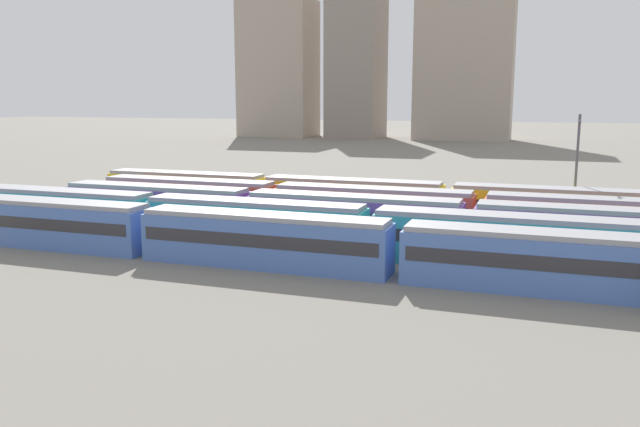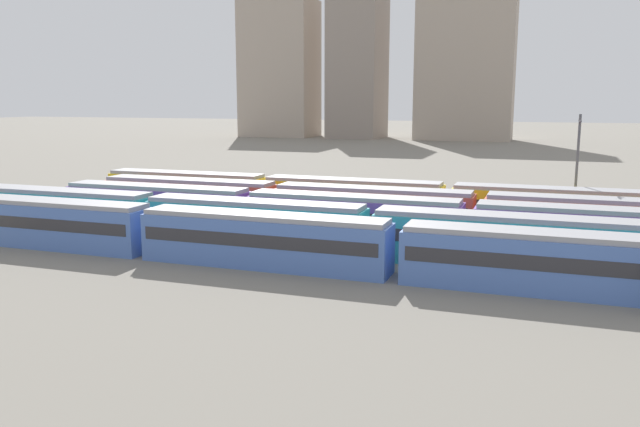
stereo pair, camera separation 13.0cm
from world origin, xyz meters
name	(u,v)px [view 1 (the left image)]	position (x,y,z in m)	size (l,w,h in m)	color
ground_plane	(184,227)	(0.00, 10.40, 0.00)	(600.00, 600.00, 0.00)	slate
train_track_0	(552,262)	(31.63, 0.00, 1.90)	(93.60, 3.06, 3.75)	#4C70BC
catenary_pole_1	(577,164)	(33.66, 23.69, 5.66)	(0.24, 3.20, 10.21)	#4C4C51
distant_building_0	(278,69)	(-48.99, 148.81, 20.73)	(22.02, 15.73, 41.46)	#A89989
distant_building_1	(357,58)	(-23.77, 148.81, 23.64)	(14.66, 18.22, 47.27)	gray
distant_building_2	(464,60)	(7.74, 148.81, 22.37)	(26.77, 13.25, 44.75)	#A89989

